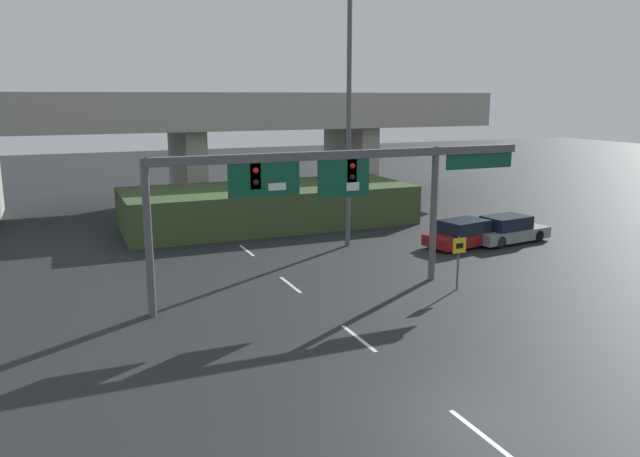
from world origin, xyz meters
The scene contains 9 objects.
ground_plane centered at (0.00, 0.00, 0.00)m, with size 160.00×160.00×0.00m, color black.
lane_markings centered at (0.00, 14.99, 0.00)m, with size 0.14×34.00×0.01m.
signal_gantry centered at (1.25, 10.21, 4.56)m, with size 15.62×0.44×5.60m.
speed_limit_sign centered at (5.95, 8.58, 1.42)m, with size 0.60×0.11×2.17m.
highway_light_pole_near centered at (5.16, 17.15, 7.04)m, with size 0.70×0.36×13.33m.
overpass_bridge centered at (0.00, 32.53, 5.51)m, with size 44.85×8.78×7.87m.
grass_embankment centered at (3.09, 23.83, 1.16)m, with size 17.07×6.79×2.32m.
parked_sedan_near_right centered at (10.71, 14.67, 0.64)m, with size 4.77×2.69×1.39m.
parked_sedan_mid_right centered at (13.32, 14.54, 0.66)m, with size 4.77×2.44×1.42m.
Camera 1 is at (-8.53, -11.37, 7.63)m, focal length 35.00 mm.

